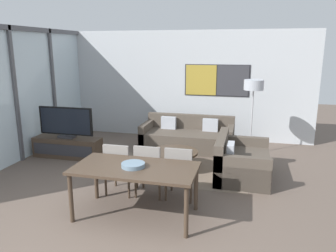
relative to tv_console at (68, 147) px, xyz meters
The scene contains 14 objects.
wall_back 3.31m from the tv_console, 47.80° to the left, with size 6.83×0.09×2.80m.
window_wall_left 1.63m from the tv_console, 153.41° to the right, with size 0.07×5.45×2.80m.
area_rug 2.48m from the tv_console, ahead, with size 2.88×1.66×0.01m.
tv_console is the anchor object (origin of this frame).
television 0.56m from the tv_console, 90.00° to the left, with size 1.25×0.20×0.68m.
sofa_main 2.77m from the tv_console, 27.53° to the left, with size 2.14×0.96×0.77m.
sofa_side 3.71m from the tv_console, ahead, with size 0.96×1.43×0.77m.
coffee_table 2.47m from the tv_console, ahead, with size 0.93×0.93×0.39m.
dining_table 3.17m from the tv_console, 41.95° to the right, with size 1.73×0.88×0.75m.
dining_chair_left 2.38m from the tv_console, 38.74° to the right, with size 0.46×0.46×0.88m.
dining_chair_centre 2.76m from the tv_console, 31.50° to the right, with size 0.46×0.46×0.88m.
dining_chair_right 3.18m from the tv_console, 26.62° to the right, with size 0.46×0.46×0.88m.
fruit_bowl 3.19m from the tv_console, 42.44° to the right, with size 0.33×0.33×0.06m.
floor_lamp 4.27m from the tv_console, 16.40° to the left, with size 0.42×0.42×1.69m.
Camera 1 is at (1.79, -3.01, 2.36)m, focal length 35.00 mm.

